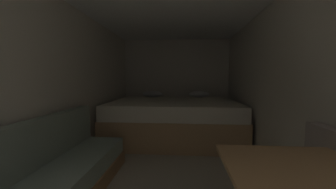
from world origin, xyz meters
TOP-DOWN VIEW (x-y plane):
  - ground_plane at (0.00, 2.11)m, footprint 7.16×7.16m
  - wall_back at (0.00, 4.72)m, footprint 2.67×0.05m
  - wall_left at (-1.31, 2.11)m, footprint 0.05×5.16m
  - wall_right at (1.31, 2.11)m, footprint 0.05×5.16m
  - bed at (0.00, 3.72)m, footprint 2.45×1.87m
  - dinette_table at (0.81, 0.87)m, footprint 0.80×0.65m

SIDE VIEW (x-z plane):
  - ground_plane at x=0.00m, z-range 0.00..0.00m
  - bed at x=0.00m, z-range -0.07..0.83m
  - dinette_table at x=0.81m, z-range 0.27..1.00m
  - wall_back at x=0.00m, z-range 0.00..2.15m
  - wall_left at x=-1.31m, z-range 0.00..2.15m
  - wall_right at x=1.31m, z-range 0.00..2.15m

